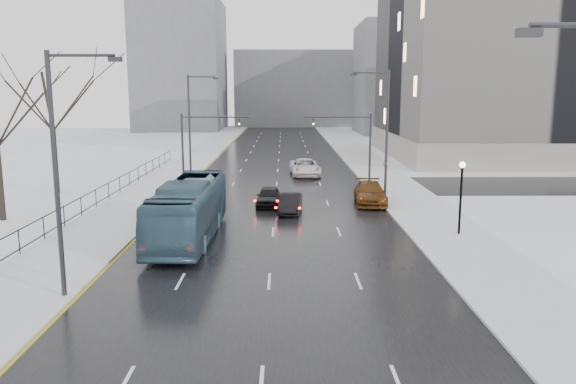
{
  "coord_description": "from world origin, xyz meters",
  "views": [
    {
      "loc": [
        0.67,
        -2.09,
        8.44
      ],
      "look_at": [
        0.91,
        30.98,
        2.5
      ],
      "focal_mm": 35.0,
      "sensor_mm": 36.0,
      "label": 1
    }
  ],
  "objects_px": {
    "streetlight_r_mid": "(384,130)",
    "sedan_right_near": "(290,203)",
    "tree_park_e": "(58,194)",
    "sedan_right_cross": "(305,167)",
    "mast_signal_left": "(194,141)",
    "mast_signal_right": "(358,141)",
    "tree_park_d": "(4,222)",
    "streetlight_l_far": "(192,121)",
    "lamppost_r_mid": "(461,187)",
    "no_uturn_sign": "(387,167)",
    "bus": "(189,210)",
    "sedan_right_far": "(370,193)",
    "streetlight_l_near": "(61,164)",
    "sedan_center_near": "(268,196)"
  },
  "relations": [
    {
      "from": "tree_park_d",
      "to": "sedan_right_near",
      "type": "bearing_deg",
      "value": 7.18
    },
    {
      "from": "tree_park_d",
      "to": "sedan_right_far",
      "type": "xyz_separation_m",
      "value": [
        25.0,
        5.63,
        0.85
      ]
    },
    {
      "from": "tree_park_d",
      "to": "mast_signal_left",
      "type": "xyz_separation_m",
      "value": [
        10.47,
        14.0,
        4.11
      ]
    },
    {
      "from": "streetlight_r_mid",
      "to": "streetlight_l_far",
      "type": "distance_m",
      "value": 20.27
    },
    {
      "from": "bus",
      "to": "sedan_right_far",
      "type": "bearing_deg",
      "value": 41.19
    },
    {
      "from": "streetlight_l_near",
      "to": "mast_signal_right",
      "type": "height_order",
      "value": "streetlight_l_near"
    },
    {
      "from": "tree_park_e",
      "to": "sedan_right_cross",
      "type": "height_order",
      "value": "tree_park_e"
    },
    {
      "from": "no_uturn_sign",
      "to": "sedan_right_far",
      "type": "bearing_deg",
      "value": -114.61
    },
    {
      "from": "streetlight_r_mid",
      "to": "sedan_right_near",
      "type": "bearing_deg",
      "value": -152.86
    },
    {
      "from": "tree_park_d",
      "to": "sedan_center_near",
      "type": "distance_m",
      "value": 18.0
    },
    {
      "from": "tree_park_d",
      "to": "mast_signal_left",
      "type": "height_order",
      "value": "mast_signal_left"
    },
    {
      "from": "tree_park_e",
      "to": "lamppost_r_mid",
      "type": "height_order",
      "value": "tree_park_e"
    },
    {
      "from": "bus",
      "to": "no_uturn_sign",
      "type": "bearing_deg",
      "value": 46.98
    },
    {
      "from": "mast_signal_left",
      "to": "sedan_right_cross",
      "type": "height_order",
      "value": "mast_signal_left"
    },
    {
      "from": "no_uturn_sign",
      "to": "sedan_right_cross",
      "type": "relative_size",
      "value": 0.44
    },
    {
      "from": "mast_signal_left",
      "to": "sedan_right_far",
      "type": "relative_size",
      "value": 1.16
    },
    {
      "from": "sedan_right_cross",
      "to": "streetlight_l_far",
      "type": "bearing_deg",
      "value": -172.91
    },
    {
      "from": "tree_park_e",
      "to": "sedan_center_near",
      "type": "distance_m",
      "value": 18.43
    },
    {
      "from": "streetlight_l_far",
      "to": "lamppost_r_mid",
      "type": "height_order",
      "value": "streetlight_l_far"
    },
    {
      "from": "mast_signal_right",
      "to": "sedan_right_far",
      "type": "distance_m",
      "value": 8.98
    },
    {
      "from": "streetlight_l_near",
      "to": "no_uturn_sign",
      "type": "bearing_deg",
      "value": 54.11
    },
    {
      "from": "bus",
      "to": "tree_park_e",
      "type": "bearing_deg",
      "value": 133.59
    },
    {
      "from": "mast_signal_right",
      "to": "mast_signal_left",
      "type": "bearing_deg",
      "value": 180.0
    },
    {
      "from": "lamppost_r_mid",
      "to": "streetlight_r_mid",
      "type": "bearing_deg",
      "value": 105.82
    },
    {
      "from": "streetlight_l_far",
      "to": "bus",
      "type": "distance_m",
      "value": 23.11
    },
    {
      "from": "mast_signal_right",
      "to": "sedan_right_cross",
      "type": "bearing_deg",
      "value": 126.52
    },
    {
      "from": "streetlight_l_far",
      "to": "sedan_right_cross",
      "type": "xyz_separation_m",
      "value": [
        10.97,
        2.1,
        -4.73
      ]
    },
    {
      "from": "sedan_center_near",
      "to": "sedan_right_far",
      "type": "height_order",
      "value": "sedan_right_far"
    },
    {
      "from": "lamppost_r_mid",
      "to": "mast_signal_left",
      "type": "height_order",
      "value": "mast_signal_left"
    },
    {
      "from": "sedan_right_near",
      "to": "sedan_right_cross",
      "type": "distance_m",
      "value": 17.8
    },
    {
      "from": "no_uturn_sign",
      "to": "lamppost_r_mid",
      "type": "bearing_deg",
      "value": -82.67
    },
    {
      "from": "lamppost_r_mid",
      "to": "no_uturn_sign",
      "type": "xyz_separation_m",
      "value": [
        -1.8,
        14.0,
        -0.64
      ]
    },
    {
      "from": "sedan_right_far",
      "to": "tree_park_e",
      "type": "bearing_deg",
      "value": 173.83
    },
    {
      "from": "mast_signal_left",
      "to": "sedan_right_cross",
      "type": "relative_size",
      "value": 1.07
    },
    {
      "from": "tree_park_e",
      "to": "sedan_right_far",
      "type": "relative_size",
      "value": 2.41
    },
    {
      "from": "streetlight_l_near",
      "to": "sedan_right_near",
      "type": "height_order",
      "value": "streetlight_l_near"
    },
    {
      "from": "streetlight_l_far",
      "to": "no_uturn_sign",
      "type": "bearing_deg",
      "value": -24.73
    },
    {
      "from": "mast_signal_left",
      "to": "sedan_center_near",
      "type": "relative_size",
      "value": 1.57
    },
    {
      "from": "mast_signal_right",
      "to": "sedan_right_near",
      "type": "xyz_separation_m",
      "value": [
        -6.22,
        -11.62,
        -3.39
      ]
    },
    {
      "from": "tree_park_d",
      "to": "sedan_right_far",
      "type": "bearing_deg",
      "value": 12.7
    },
    {
      "from": "streetlight_l_far",
      "to": "sedan_right_near",
      "type": "relative_size",
      "value": 2.45
    },
    {
      "from": "streetlight_l_far",
      "to": "sedan_center_near",
      "type": "height_order",
      "value": "streetlight_l_far"
    },
    {
      "from": "sedan_center_near",
      "to": "sedan_right_near",
      "type": "xyz_separation_m",
      "value": [
        1.61,
        -2.52,
        -0.03
      ]
    },
    {
      "from": "streetlight_r_mid",
      "to": "sedan_right_cross",
      "type": "relative_size",
      "value": 1.65
    },
    {
      "from": "tree_park_d",
      "to": "streetlight_r_mid",
      "type": "relative_size",
      "value": 1.25
    },
    {
      "from": "mast_signal_right",
      "to": "no_uturn_sign",
      "type": "distance_m",
      "value": 4.77
    },
    {
      "from": "no_uturn_sign",
      "to": "sedan_center_near",
      "type": "xyz_separation_m",
      "value": [
        -9.7,
        -5.1,
        -1.56
      ]
    },
    {
      "from": "streetlight_l_far",
      "to": "mast_signal_left",
      "type": "bearing_deg",
      "value": -78.13
    },
    {
      "from": "tree_park_d",
      "to": "sedan_right_cross",
      "type": "xyz_separation_m",
      "value": [
        20.6,
        20.1,
        0.88
      ]
    },
    {
      "from": "tree_park_e",
      "to": "mast_signal_left",
      "type": "xyz_separation_m",
      "value": [
        10.87,
        4.0,
        4.11
      ]
    }
  ]
}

